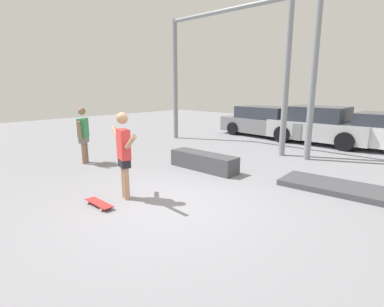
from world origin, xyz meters
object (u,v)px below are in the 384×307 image
Objects in this scene: parked_car_grey at (266,122)px; bystander at (83,133)px; skateboarder at (124,151)px; grind_box at (204,161)px; skateboard at (99,203)px; manual_pad at (349,189)px; parked_car_silver at (320,126)px.

parked_car_grey is 2.67× the size of bystander.
skateboarder reaches higher than parked_car_grey.
grind_box is at bearing -101.68° from bystander.
skateboarder is 9.44m from parked_car_grey.
manual_pad is at bearing 52.41° from skateboard.
bystander reaches higher than manual_pad.
parked_car_silver is (0.55, 9.10, -0.30)m from skateboarder.
parked_car_silver reaches higher than grind_box.
manual_pad is 0.64× the size of parked_car_grey.
bystander is (-3.96, -8.22, 0.20)m from parked_car_silver.
skateboarder is 3.52m from bystander.
bystander is (-3.12, -1.93, 0.69)m from grind_box.
manual_pad is 7.29m from bystander.
parked_car_grey reaches higher than grind_box.
skateboarder reaches higher than parked_car_silver.
bystander reaches higher than grind_box.
bystander is at bearing -176.98° from skateboarder.
grind_box is 1.23× the size of bystander.
grind_box reaches higher than manual_pad.
skateboard is (-0.01, -0.62, -0.96)m from skateboarder.
manual_pad is at bearing -41.51° from parked_car_grey.
parked_car_grey is 2.53m from parked_car_silver.
manual_pad is 7.76m from parked_car_grey.
skateboarder reaches higher than bystander.
grind_box is (-0.27, 3.43, 0.17)m from skateboard.
parked_car_grey is at bearing 133.09° from manual_pad.
manual_pad is at bearing -62.64° from parked_car_silver.
parked_car_grey is at bearing -53.11° from bystander.
skateboarder is 0.87× the size of grind_box.
parked_car_grey is (-1.96, 9.85, 0.60)m from skateboard.
skateboard is 9.76m from parked_car_silver.
parked_car_silver is at bearing 104.03° from skateboarder.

